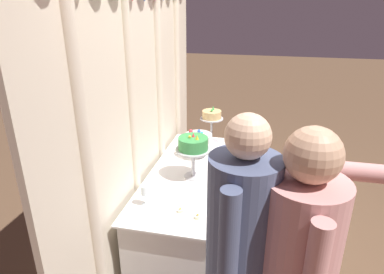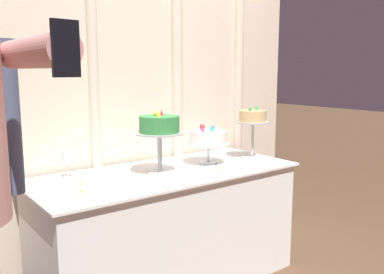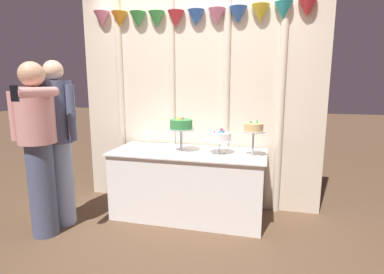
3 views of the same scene
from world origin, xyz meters
name	(u,v)px [view 1 (image 1 of 3)]	position (x,y,z in m)	size (l,w,h in m)	color
ground_plane	(202,244)	(0.00, 0.00, 0.00)	(24.00, 24.00, 0.00)	brown
draped_curtain	(143,89)	(0.00, 0.50, 1.45)	(2.88, 0.19, 2.61)	beige
cake_table	(192,209)	(0.00, 0.10, 0.37)	(1.67, 0.71, 0.74)	white
cake_display_leftmost	(193,146)	(-0.07, 0.07, 1.02)	(0.29, 0.29, 0.39)	#B2B2B7
cake_display_center	(198,139)	(0.34, 0.12, 0.91)	(0.29, 0.29, 0.26)	silver
cake_display_rightmost	(212,118)	(0.69, 0.05, 1.01)	(0.23, 0.23, 0.38)	#B2B2B7
wine_glass	(145,191)	(-0.55, 0.31, 0.86)	(0.07, 0.07, 0.16)	silver
tealight_far_left	(198,217)	(-0.63, -0.08, 0.75)	(0.04, 0.04, 0.04)	beige
tealight_near_left	(180,211)	(-0.58, 0.05, 0.75)	(0.05, 0.05, 0.04)	beige
tealight_near_right	(221,162)	(0.24, -0.11, 0.75)	(0.04, 0.04, 0.03)	beige
guest_man_dark_suit	(239,267)	(-1.23, -0.41, 0.94)	(0.48, 0.37, 1.70)	#93ADD6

